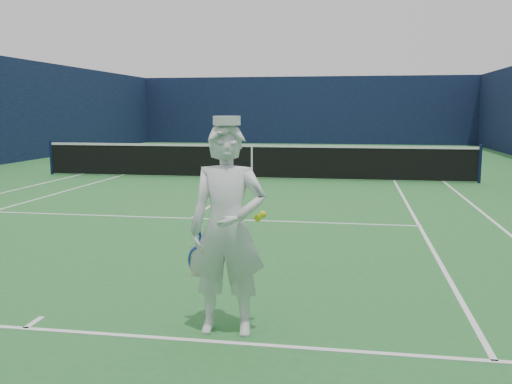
% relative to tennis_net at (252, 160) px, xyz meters
% --- Properties ---
extents(ground, '(80.00, 80.00, 0.00)m').
position_rel_tennis_net_xyz_m(ground, '(0.00, 0.00, -0.55)').
color(ground, '#296B2F').
rests_on(ground, ground).
extents(court_markings, '(11.03, 23.83, 0.01)m').
position_rel_tennis_net_xyz_m(court_markings, '(0.00, 0.00, -0.55)').
color(court_markings, white).
rests_on(court_markings, ground).
extents(windscreen_fence, '(20.12, 36.12, 4.00)m').
position_rel_tennis_net_xyz_m(windscreen_fence, '(0.00, 0.00, 1.45)').
color(windscreen_fence, '#0E1633').
rests_on(windscreen_fence, ground).
extents(tennis_net, '(12.88, 0.09, 1.07)m').
position_rel_tennis_net_xyz_m(tennis_net, '(0.00, 0.00, 0.00)').
color(tennis_net, '#141E4C').
rests_on(tennis_net, ground).
extents(tennis_player, '(0.80, 0.50, 1.95)m').
position_rel_tennis_net_xyz_m(tennis_player, '(1.86, -11.62, 0.40)').
color(tennis_player, white).
rests_on(tennis_player, ground).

